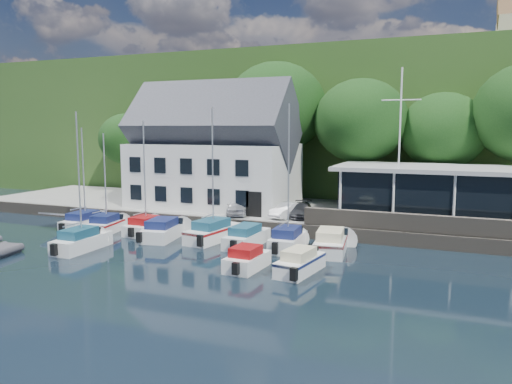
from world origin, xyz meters
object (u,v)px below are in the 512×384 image
harbor_building (214,157)px  car_white (287,210)px  boat_r1_1 (105,177)px  boat_r2_4 (300,260)px  boat_r1_2 (145,179)px  boat_r1_0 (83,174)px  boat_r2_1 (79,181)px  boat_r1_3 (164,228)px  boat_r1_5 (247,235)px  car_silver (237,206)px  car_dgrey (302,210)px  boat_r1_6 (289,179)px  flagpole (399,148)px  car_blue (345,213)px  boat_r2_3 (247,257)px  boat_r1_4 (213,173)px  club_pavilion (426,193)px  boat_r1_7 (331,241)px

harbor_building → car_white: size_ratio=4.17×
boat_r1_1 → boat_r2_4: boat_r1_1 is taller
boat_r1_2 → boat_r2_4: bearing=-19.0°
boat_r1_0 → boat_r2_1: bearing=-53.0°
boat_r1_3 → boat_r1_5: size_ratio=1.02×
boat_r1_0 → boat_r1_3: bearing=-6.1°
car_silver → car_dgrey: car_silver is taller
boat_r1_6 → flagpole: bearing=39.4°
boat_r1_5 → boat_r1_6: (2.95, -0.02, 3.95)m
car_dgrey → car_blue: bearing=-19.9°
harbor_building → boat_r1_0: harbor_building is taller
flagpole → boat_r1_1: (-20.89, -5.66, -2.33)m
boat_r1_6 → boat_r1_1: bearing=176.5°
boat_r1_2 → boat_r2_1: boat_r2_1 is taller
car_silver → car_blue: bearing=-16.8°
car_blue → boat_r1_2: boat_r1_2 is taller
boat_r1_1 → harbor_building: bearing=53.4°
boat_r2_4 → boat_r2_1: bearing=-169.8°
harbor_building → car_silver: 6.34m
car_blue → boat_r1_0: size_ratio=0.40×
car_white → boat_r2_3: size_ratio=0.74×
car_dgrey → car_blue: (3.50, -0.47, 0.04)m
car_blue → boat_r1_6: bearing=-102.2°
car_silver → boat_r2_1: (-6.23, -10.90, 2.89)m
boat_r1_3 → boat_r1_6: 10.14m
car_blue → boat_r1_6: size_ratio=0.37×
boat_r1_6 → boat_r2_3: size_ratio=2.01×
boat_r1_4 → boat_r1_6: 5.75m
club_pavilion → boat_r2_4: 14.73m
boat_r1_5 → boat_r2_3: size_ratio=1.37×
boat_r1_4 → boat_r1_7: 9.42m
harbor_building → boat_r1_5: bearing=-52.2°
car_silver → boat_r1_0: size_ratio=0.44×
boat_r1_4 → boat_r1_5: boat_r1_4 is taller
boat_r1_0 → boat_r1_1: (2.24, -0.24, -0.17)m
club_pavilion → car_dgrey: club_pavilion is taller
club_pavilion → boat_r1_7: club_pavilion is taller
boat_r1_0 → boat_r1_6: 16.91m
car_white → boat_r1_7: size_ratio=0.53×
car_silver → boat_r1_5: (3.26, -5.68, -0.94)m
boat_r1_0 → boat_r1_2: (5.46, 0.29, -0.21)m
boat_r1_6 → boat_r2_1: bearing=-160.5°
boat_r1_2 → boat_r2_3: boat_r1_2 is taller
car_dgrey → boat_r2_3: bearing=-100.3°
harbor_building → boat_r1_7: bearing=-34.4°
boat_r1_2 → boat_r2_1: 5.89m
car_dgrey → boat_r1_4: boat_r1_4 is taller
boat_r1_3 → boat_r2_3: bearing=-39.2°
boat_r1_7 → boat_r1_5: bearing=175.5°
car_silver → boat_r1_5: 6.62m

